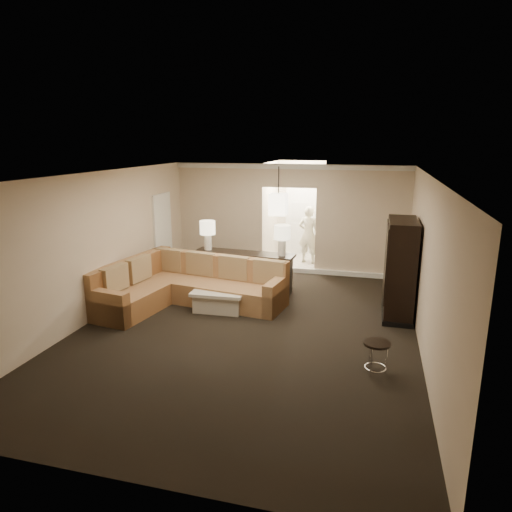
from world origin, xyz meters
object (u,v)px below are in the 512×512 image
(console_table, at_px, (244,268))
(person, at_px, (309,232))
(sectional_sofa, at_px, (185,287))
(armoire, at_px, (399,271))
(coffee_table, at_px, (222,297))
(drink_table, at_px, (376,351))

(console_table, bearing_deg, person, 72.77)
(sectional_sofa, xyz_separation_m, console_table, (0.94, 1.23, 0.14))
(sectional_sofa, relative_size, person, 2.02)
(armoire, height_order, person, armoire)
(person, bearing_deg, armoire, 134.63)
(coffee_table, distance_m, drink_table, 3.73)
(console_table, distance_m, person, 3.02)
(armoire, xyz_separation_m, drink_table, (-0.38, -2.51, -0.57))
(console_table, distance_m, armoire, 3.46)
(coffee_table, bearing_deg, armoire, 7.50)
(sectional_sofa, distance_m, drink_table, 4.40)
(sectional_sofa, height_order, console_table, sectional_sofa)
(sectional_sofa, distance_m, console_table, 1.55)
(coffee_table, height_order, drink_table, drink_table)
(drink_table, relative_size, person, 0.27)
(sectional_sofa, distance_m, person, 4.53)
(console_table, height_order, armoire, armoire)
(sectional_sofa, distance_m, coffee_table, 0.82)
(sectional_sofa, height_order, drink_table, sectional_sofa)
(drink_table, bearing_deg, sectional_sofa, 152.60)
(coffee_table, bearing_deg, person, 73.21)
(coffee_table, bearing_deg, drink_table, -33.37)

